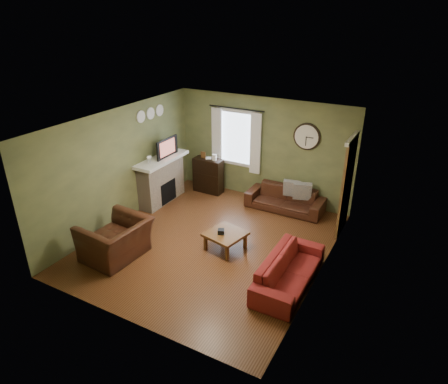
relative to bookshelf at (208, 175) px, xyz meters
The scene contains 31 objects.
floor 2.64m from the bookshelf, 58.35° to the right, with size 4.60×5.20×0.00m, color #583018.
ceiling 3.37m from the bookshelf, 58.35° to the right, with size 4.60×5.20×0.00m, color white.
wall_left 2.55m from the bookshelf, 112.86° to the right, with size 0.00×5.20×2.60m, color #636C40.
wall_right 4.36m from the bookshelf, 31.15° to the right, with size 0.00×5.20×2.60m, color #636C40.
wall_back 1.65m from the bookshelf, 15.71° to the left, with size 4.60×0.00×2.60m, color #636C40.
wall_front 5.08m from the bookshelf, 74.16° to the right, with size 4.60×0.00×2.60m, color #636C40.
fireplace 1.30m from the bookshelf, 124.55° to the right, with size 0.40×1.40×1.10m, color tan.
firebox 1.21m from the bookshelf, 117.04° to the right, with size 0.04×0.60×0.55m, color black.
mantel 1.45m from the bookshelf, 123.44° to the right, with size 0.58×1.60×0.08m, color white.
tv 1.45m from the bookshelf, 126.75° to the right, with size 0.60×0.08×0.35m, color black.
tv_screen 1.45m from the bookshelf, 123.40° to the right, with size 0.02×0.62×0.36m, color #994C3F.
medallion_left 2.46m from the bookshelf, 122.84° to the right, with size 0.28×0.28×0.03m, color white.
medallion_mid 2.27m from the bookshelf, 130.61° to the right, with size 0.28×0.28×0.03m, color white.
medallion_right 2.13m from the bookshelf, 141.93° to the right, with size 0.28×0.28×0.03m, color white.
window_pane 1.28m from the bookshelf, 28.67° to the left, with size 1.00×0.02×1.30m, color silver, non-canonical shape.
curtain_rod 1.94m from the bookshelf, 21.63° to the left, with size 0.03×0.03×1.50m, color black.
curtain_left 1.03m from the bookshelf, 66.29° to the left, with size 0.28×0.04×1.55m, color white.
curtain_right 1.59m from the bookshelf, 12.25° to the left, with size 0.28×0.04×1.55m, color white.
wall_clock 2.82m from the bookshelf, ahead, with size 0.64×0.06×0.64m, color white, non-canonical shape.
door 3.70m from the bookshelf, ahead, with size 0.05×0.90×2.10m, color brown.
bookshelf is the anchor object (origin of this frame).
book 0.50m from the bookshelf, behind, with size 0.15×0.20×0.02m, color brown.
sofa_brown 2.18m from the bookshelf, ahead, with size 1.88×0.73×0.55m, color #35190F.
pillow_left 2.56m from the bookshelf, ahead, with size 0.43×0.13×0.43m, color gray.
pillow_right 2.29m from the bookshelf, ahead, with size 0.40×0.12×0.40m, color gray.
sofa_red 4.24m from the bookshelf, 39.54° to the right, with size 1.92×0.75×0.56m, color maroon.
armchair 3.53m from the bookshelf, 90.24° to the right, with size 1.21×1.05×0.78m, color #35190F.
coffee_table 2.87m from the bookshelf, 52.37° to the right, with size 0.72×0.72×0.38m, color brown, non-canonical shape.
tissue_box 2.87m from the bookshelf, 54.23° to the right, with size 0.13×0.13×0.10m, color black.
wine_glass_a 1.89m from the bookshelf, 113.68° to the right, with size 0.07×0.07×0.21m, color white, non-canonical shape.
wine_glass_b 1.83m from the bookshelf, 114.68° to the right, with size 0.07×0.07×0.19m, color white, non-canonical shape.
Camera 1 is at (3.68, -6.15, 4.53)m, focal length 32.00 mm.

